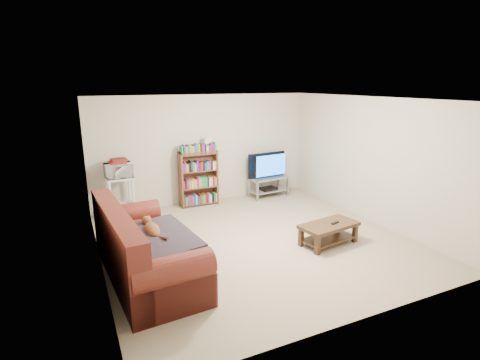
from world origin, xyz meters
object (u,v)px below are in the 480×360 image
sofa (141,253)px  bookshelf (199,178)px  coffee_table (329,230)px  tv_stand (269,183)px

sofa → bookshelf: size_ratio=2.02×
sofa → coffee_table: bearing=-8.2°
bookshelf → coffee_table: bearing=-66.0°
sofa → bookshelf: bearing=52.4°
sofa → tv_stand: 4.34m
tv_stand → bookshelf: (-1.71, 0.09, 0.31)m
sofa → tv_stand: (3.48, 2.59, -0.03)m
coffee_table → bookshelf: size_ratio=0.88×
sofa → tv_stand: sofa is taller
tv_stand → sofa: bearing=-149.4°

